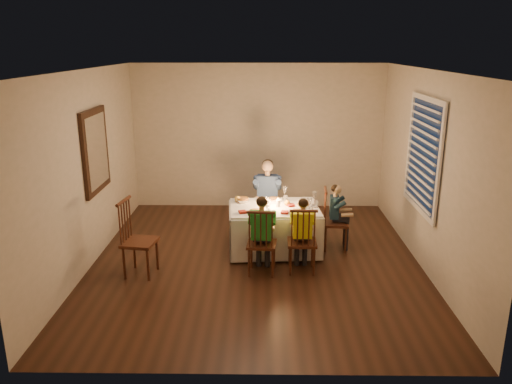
{
  "coord_description": "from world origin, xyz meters",
  "views": [
    {
      "loc": [
        0.09,
        -6.41,
        2.91
      ],
      "look_at": [
        -0.0,
        0.15,
        0.96
      ],
      "focal_mm": 35.0,
      "sensor_mm": 36.0,
      "label": 1
    }
  ],
  "objects_px": {
    "chair_end": "(334,248)",
    "adult": "(267,233)",
    "dining_table": "(274,220)",
    "child_teal": "(334,248)",
    "chair_extra": "(142,274)",
    "chair_adult": "(267,233)",
    "chair_near_right": "(301,271)",
    "child_green": "(262,272)",
    "chair_near_left": "(262,272)",
    "child_yellow": "(301,271)",
    "serving_bowl": "(243,201)"
  },
  "relations": [
    {
      "from": "adult",
      "to": "child_yellow",
      "type": "xyz_separation_m",
      "value": [
        0.45,
        -1.39,
        0.0
      ]
    },
    {
      "from": "chair_near_right",
      "to": "serving_bowl",
      "type": "relative_size",
      "value": 4.44
    },
    {
      "from": "chair_near_left",
      "to": "chair_adult",
      "type": "bearing_deg",
      "value": -88.22
    },
    {
      "from": "chair_adult",
      "to": "adult",
      "type": "distance_m",
      "value": 0.0
    },
    {
      "from": "dining_table",
      "to": "child_teal",
      "type": "distance_m",
      "value": 1.02
    },
    {
      "from": "chair_adult",
      "to": "child_green",
      "type": "xyz_separation_m",
      "value": [
        -0.08,
        -1.45,
        0.0
      ]
    },
    {
      "from": "chair_adult",
      "to": "chair_extra",
      "type": "distance_m",
      "value": 2.25
    },
    {
      "from": "adult",
      "to": "child_green",
      "type": "relative_size",
      "value": 1.13
    },
    {
      "from": "chair_near_right",
      "to": "chair_extra",
      "type": "relative_size",
      "value": 0.9
    },
    {
      "from": "chair_end",
      "to": "chair_extra",
      "type": "xyz_separation_m",
      "value": [
        -2.66,
        -0.9,
        0.0
      ]
    },
    {
      "from": "chair_near_right",
      "to": "child_yellow",
      "type": "xyz_separation_m",
      "value": [
        0.0,
        0.0,
        0.0
      ]
    },
    {
      "from": "dining_table",
      "to": "chair_near_right",
      "type": "height_order",
      "value": "dining_table"
    },
    {
      "from": "chair_end",
      "to": "chair_extra",
      "type": "distance_m",
      "value": 2.8
    },
    {
      "from": "dining_table",
      "to": "child_teal",
      "type": "bearing_deg",
      "value": 1.15
    },
    {
      "from": "chair_near_left",
      "to": "adult",
      "type": "height_order",
      "value": "adult"
    },
    {
      "from": "adult",
      "to": "child_teal",
      "type": "height_order",
      "value": "adult"
    },
    {
      "from": "chair_adult",
      "to": "child_teal",
      "type": "xyz_separation_m",
      "value": [
        0.99,
        -0.62,
        0.0
      ]
    },
    {
      "from": "chair_extra",
      "to": "child_teal",
      "type": "relative_size",
      "value": 1.04
    },
    {
      "from": "chair_near_right",
      "to": "adult",
      "type": "height_order",
      "value": "adult"
    },
    {
      "from": "chair_near_left",
      "to": "adult",
      "type": "xyz_separation_m",
      "value": [
        0.08,
        1.45,
        0.0
      ]
    },
    {
      "from": "chair_near_right",
      "to": "dining_table",
      "type": "bearing_deg",
      "value": -61.84
    },
    {
      "from": "child_teal",
      "to": "dining_table",
      "type": "bearing_deg",
      "value": 100.12
    },
    {
      "from": "dining_table",
      "to": "chair_adult",
      "type": "relative_size",
      "value": 1.48
    },
    {
      "from": "child_yellow",
      "to": "child_teal",
      "type": "distance_m",
      "value": 0.94
    },
    {
      "from": "chair_adult",
      "to": "chair_near_right",
      "type": "xyz_separation_m",
      "value": [
        0.45,
        -1.39,
        0.0
      ]
    },
    {
      "from": "chair_end",
      "to": "adult",
      "type": "xyz_separation_m",
      "value": [
        -0.99,
        0.62,
        0.0
      ]
    },
    {
      "from": "chair_end",
      "to": "dining_table",
      "type": "bearing_deg",
      "value": 100.12
    },
    {
      "from": "child_green",
      "to": "child_teal",
      "type": "relative_size",
      "value": 1.08
    },
    {
      "from": "adult",
      "to": "serving_bowl",
      "type": "height_order",
      "value": "serving_bowl"
    },
    {
      "from": "adult",
      "to": "serving_bowl",
      "type": "relative_size",
      "value": 5.81
    },
    {
      "from": "chair_near_right",
      "to": "child_green",
      "type": "relative_size",
      "value": 0.86
    },
    {
      "from": "chair_end",
      "to": "serving_bowl",
      "type": "height_order",
      "value": "serving_bowl"
    },
    {
      "from": "child_teal",
      "to": "chair_adult",
      "type": "bearing_deg",
      "value": 62.81
    },
    {
      "from": "chair_near_right",
      "to": "chair_extra",
      "type": "height_order",
      "value": "chair_extra"
    },
    {
      "from": "chair_adult",
      "to": "chair_extra",
      "type": "relative_size",
      "value": 0.9
    },
    {
      "from": "chair_near_left",
      "to": "serving_bowl",
      "type": "bearing_deg",
      "value": -68.52
    },
    {
      "from": "chair_adult",
      "to": "child_green",
      "type": "relative_size",
      "value": 0.86
    },
    {
      "from": "chair_adult",
      "to": "child_yellow",
      "type": "xyz_separation_m",
      "value": [
        0.45,
        -1.39,
        0.0
      ]
    },
    {
      "from": "chair_adult",
      "to": "chair_near_left",
      "type": "xyz_separation_m",
      "value": [
        -0.08,
        -1.45,
        0.0
      ]
    },
    {
      "from": "chair_near_left",
      "to": "child_yellow",
      "type": "bearing_deg",
      "value": -168.13
    },
    {
      "from": "child_green",
      "to": "dining_table",
      "type": "bearing_deg",
      "value": -98.2
    },
    {
      "from": "chair_end",
      "to": "adult",
      "type": "bearing_deg",
      "value": 62.81
    },
    {
      "from": "chair_adult",
      "to": "chair_end",
      "type": "distance_m",
      "value": 1.17
    },
    {
      "from": "chair_near_left",
      "to": "serving_bowl",
      "type": "height_order",
      "value": "serving_bowl"
    },
    {
      "from": "chair_near_left",
      "to": "dining_table",
      "type": "bearing_deg",
      "value": -98.2
    },
    {
      "from": "dining_table",
      "to": "child_green",
      "type": "height_order",
      "value": "dining_table"
    },
    {
      "from": "chair_near_left",
      "to": "chair_near_right",
      "type": "distance_m",
      "value": 0.53
    },
    {
      "from": "dining_table",
      "to": "chair_end",
      "type": "bearing_deg",
      "value": 1.15
    },
    {
      "from": "chair_end",
      "to": "child_green",
      "type": "bearing_deg",
      "value": 132.46
    },
    {
      "from": "child_green",
      "to": "child_yellow",
      "type": "bearing_deg",
      "value": -168.13
    }
  ]
}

